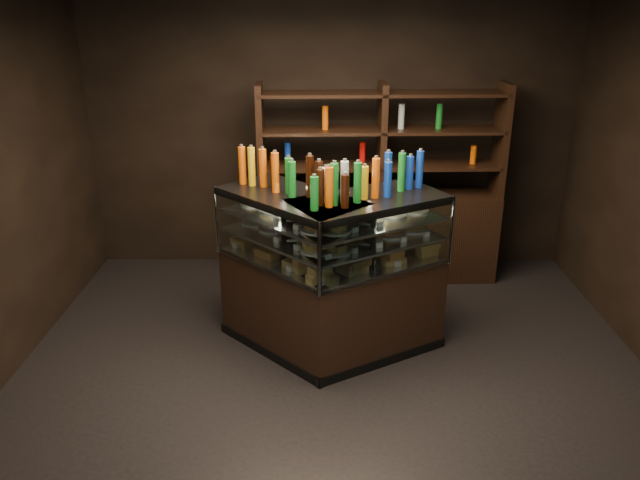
% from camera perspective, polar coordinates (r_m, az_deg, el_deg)
% --- Properties ---
extents(ground, '(5.00, 5.00, 0.00)m').
position_cam_1_polar(ground, '(4.80, 1.20, -13.72)').
color(ground, black).
rests_on(ground, ground).
extents(room_shell, '(5.02, 5.02, 3.01)m').
position_cam_1_polar(room_shell, '(4.01, 1.42, 9.58)').
color(room_shell, black).
rests_on(room_shell, ground).
extents(display_case, '(1.92, 1.30, 1.34)m').
position_cam_1_polar(display_case, '(5.12, 0.84, -5.39)').
color(display_case, black).
rests_on(display_case, ground).
extents(food_display, '(1.61, 0.90, 0.42)m').
position_cam_1_polar(food_display, '(4.88, 0.87, 0.79)').
color(food_display, '#CF804A').
rests_on(food_display, display_case).
extents(bottles_top, '(1.44, 0.76, 0.30)m').
position_cam_1_polar(bottles_top, '(4.75, 0.91, 5.68)').
color(bottles_top, black).
rests_on(bottles_top, display_case).
extents(potted_conifer, '(0.36, 0.36, 0.76)m').
position_cam_1_polar(potted_conifer, '(5.83, 8.90, -2.32)').
color(potted_conifer, black).
rests_on(potted_conifer, ground).
extents(back_shelving, '(2.41, 0.51, 2.00)m').
position_cam_1_polar(back_shelving, '(6.38, 5.37, 1.60)').
color(back_shelving, black).
rests_on(back_shelving, ground).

